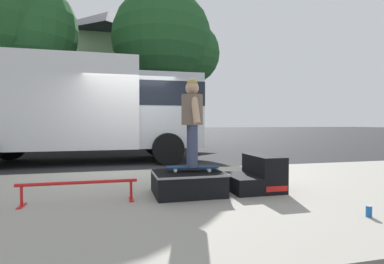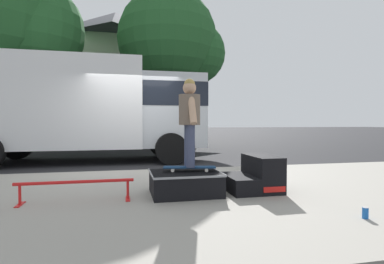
{
  "view_description": "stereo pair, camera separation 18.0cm",
  "coord_description": "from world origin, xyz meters",
  "px_view_note": "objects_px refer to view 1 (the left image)",
  "views": [
    {
      "loc": [
        -0.42,
        -7.39,
        1.18
      ],
      "look_at": [
        1.01,
        -1.77,
        1.01
      ],
      "focal_mm": 28.31,
      "sensor_mm": 36.0,
      "label": 1
    },
    {
      "loc": [
        -0.24,
        -7.43,
        1.18
      ],
      "look_at": [
        1.01,
        -1.77,
        1.01
      ],
      "focal_mm": 28.31,
      "sensor_mm": 36.0,
      "label": 2
    }
  ],
  "objects_px": {
    "grind_rail": "(78,186)",
    "skateboard": "(192,167)",
    "soda_can": "(369,211)",
    "box_truck": "(85,106)",
    "kicker_ramp": "(257,176)",
    "street_tree_neighbour": "(168,43)",
    "skater_kid": "(192,115)",
    "skate_box": "(188,182)"
  },
  "relations": [
    {
      "from": "grind_rail",
      "to": "skateboard",
      "type": "bearing_deg",
      "value": 5.34
    },
    {
      "from": "grind_rail",
      "to": "soda_can",
      "type": "distance_m",
      "value": 3.56
    },
    {
      "from": "box_truck",
      "to": "kicker_ramp",
      "type": "bearing_deg",
      "value": -59.77
    },
    {
      "from": "grind_rail",
      "to": "box_truck",
      "type": "bearing_deg",
      "value": 94.33
    },
    {
      "from": "kicker_ramp",
      "to": "skateboard",
      "type": "bearing_deg",
      "value": 178.86
    },
    {
      "from": "grind_rail",
      "to": "street_tree_neighbour",
      "type": "height_order",
      "value": "street_tree_neighbour"
    },
    {
      "from": "box_truck",
      "to": "street_tree_neighbour",
      "type": "distance_m",
      "value": 6.06
    },
    {
      "from": "box_truck",
      "to": "street_tree_neighbour",
      "type": "relative_size",
      "value": 0.96
    },
    {
      "from": "skater_kid",
      "to": "soda_can",
      "type": "bearing_deg",
      "value": -43.68
    },
    {
      "from": "skateboard",
      "to": "skater_kid",
      "type": "xyz_separation_m",
      "value": [
        -0.0,
        0.0,
        0.79
      ]
    },
    {
      "from": "kicker_ramp",
      "to": "grind_rail",
      "type": "bearing_deg",
      "value": -177.22
    },
    {
      "from": "skate_box",
      "to": "skater_kid",
      "type": "distance_m",
      "value": 1.0
    },
    {
      "from": "street_tree_neighbour",
      "to": "skate_box",
      "type": "bearing_deg",
      "value": -97.86
    },
    {
      "from": "skater_kid",
      "to": "street_tree_neighbour",
      "type": "xyz_separation_m",
      "value": [
        1.21,
        9.3,
        3.51
      ]
    },
    {
      "from": "kicker_ramp",
      "to": "box_truck",
      "type": "height_order",
      "value": "box_truck"
    },
    {
      "from": "kicker_ramp",
      "to": "skater_kid",
      "type": "xyz_separation_m",
      "value": [
        -1.05,
        0.02,
        0.95
      ]
    },
    {
      "from": "skate_box",
      "to": "kicker_ramp",
      "type": "bearing_deg",
      "value": -0.02
    },
    {
      "from": "soda_can",
      "to": "kicker_ramp",
      "type": "bearing_deg",
      "value": 111.39
    },
    {
      "from": "soda_can",
      "to": "street_tree_neighbour",
      "type": "height_order",
      "value": "street_tree_neighbour"
    },
    {
      "from": "skateboard",
      "to": "soda_can",
      "type": "xyz_separation_m",
      "value": [
        1.66,
        -1.59,
        -0.33
      ]
    },
    {
      "from": "skater_kid",
      "to": "box_truck",
      "type": "bearing_deg",
      "value": 111.0
    },
    {
      "from": "grind_rail",
      "to": "box_truck",
      "type": "height_order",
      "value": "box_truck"
    },
    {
      "from": "kicker_ramp",
      "to": "grind_rail",
      "type": "xyz_separation_m",
      "value": [
        -2.64,
        -0.13,
        -0.01
      ]
    },
    {
      "from": "skater_kid",
      "to": "soda_can",
      "type": "xyz_separation_m",
      "value": [
        1.66,
        -1.59,
        -1.12
      ]
    },
    {
      "from": "skater_kid",
      "to": "grind_rail",
      "type": "bearing_deg",
      "value": -174.66
    },
    {
      "from": "street_tree_neighbour",
      "to": "skateboard",
      "type": "bearing_deg",
      "value": -97.44
    },
    {
      "from": "kicker_ramp",
      "to": "box_truck",
      "type": "distance_m",
      "value": 6.2
    },
    {
      "from": "soda_can",
      "to": "box_truck",
      "type": "bearing_deg",
      "value": 118.31
    },
    {
      "from": "kicker_ramp",
      "to": "street_tree_neighbour",
      "type": "bearing_deg",
      "value": 88.98
    },
    {
      "from": "skate_box",
      "to": "street_tree_neighbour",
      "type": "distance_m",
      "value": 10.43
    },
    {
      "from": "grind_rail",
      "to": "street_tree_neighbour",
      "type": "xyz_separation_m",
      "value": [
        2.81,
        9.45,
        4.47
      ]
    },
    {
      "from": "kicker_ramp",
      "to": "box_truck",
      "type": "bearing_deg",
      "value": 120.23
    },
    {
      "from": "skater_kid",
      "to": "street_tree_neighbour",
      "type": "relative_size",
      "value": 0.18
    },
    {
      "from": "kicker_ramp",
      "to": "box_truck",
      "type": "xyz_separation_m",
      "value": [
        -3.05,
        5.23,
        1.35
      ]
    },
    {
      "from": "grind_rail",
      "to": "box_truck",
      "type": "relative_size",
      "value": 0.22
    },
    {
      "from": "skater_kid",
      "to": "street_tree_neighbour",
      "type": "distance_m",
      "value": 10.01
    },
    {
      "from": "skate_box",
      "to": "street_tree_neighbour",
      "type": "xyz_separation_m",
      "value": [
        1.29,
        9.32,
        4.51
      ]
    },
    {
      "from": "grind_rail",
      "to": "skater_kid",
      "type": "bearing_deg",
      "value": 5.34
    },
    {
      "from": "kicker_ramp",
      "to": "street_tree_neighbour",
      "type": "relative_size",
      "value": 0.11
    },
    {
      "from": "kicker_ramp",
      "to": "skateboard",
      "type": "relative_size",
      "value": 1.03
    },
    {
      "from": "kicker_ramp",
      "to": "grind_rail",
      "type": "distance_m",
      "value": 2.65
    },
    {
      "from": "street_tree_neighbour",
      "to": "skater_kid",
      "type": "bearing_deg",
      "value": -97.44
    }
  ]
}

